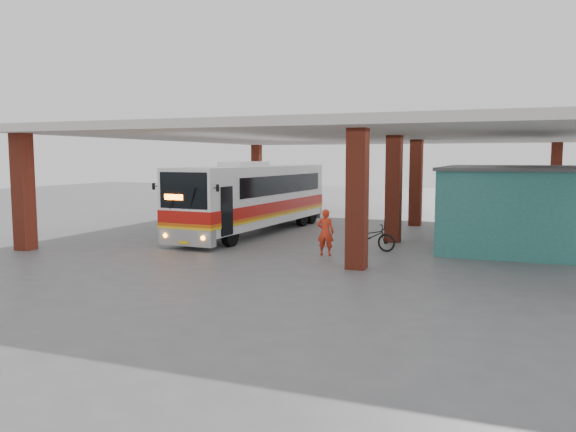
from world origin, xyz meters
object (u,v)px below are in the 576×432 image
(coach_bus, at_px, (254,198))
(red_chair, at_px, (451,222))
(motorcycle, at_px, (370,236))
(pedestrian, at_px, (325,232))

(coach_bus, xyz_separation_m, red_chair, (8.33, 4.43, -1.24))
(motorcycle, distance_m, red_chair, 7.63)
(coach_bus, bearing_deg, red_chair, 31.18)
(pedestrian, distance_m, red_chair, 9.61)
(motorcycle, height_order, pedestrian, pedestrian)
(motorcycle, bearing_deg, coach_bus, 74.27)
(coach_bus, distance_m, red_chair, 9.51)
(coach_bus, relative_size, pedestrian, 6.87)
(pedestrian, relative_size, red_chair, 1.96)
(motorcycle, xyz_separation_m, red_chair, (2.27, 7.28, -0.13))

